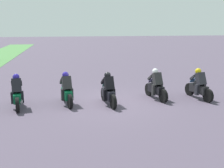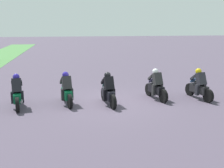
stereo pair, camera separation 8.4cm
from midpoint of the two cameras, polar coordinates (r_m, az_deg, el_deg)
The scene contains 6 objects.
ground_plane at distance 13.47m, azimuth -0.08°, elevation -3.75°, with size 120.00×120.00×0.00m, color #4C4153.
rider_lane_a at distance 14.63m, azimuth 17.18°, elevation -0.49°, with size 2.02×0.66×1.51m.
rider_lane_b at distance 14.11m, azimuth 8.99°, elevation -0.53°, with size 2.02×0.66×1.51m.
rider_lane_c at distance 13.01m, azimuth -0.54°, elevation -1.49°, with size 2.03×0.61×1.51m.
rider_lane_d at distance 13.23m, azimuth -8.87°, elevation -1.41°, with size 2.03×0.64×1.51m.
rider_lane_e at distance 13.24m, azimuth -18.23°, elevation -1.88°, with size 2.04×0.60×1.51m.
Camera 2 is at (-12.81, 1.77, 3.76)m, focal length 45.74 mm.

